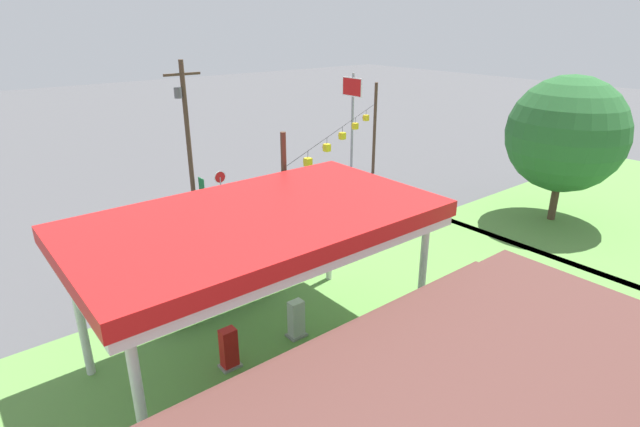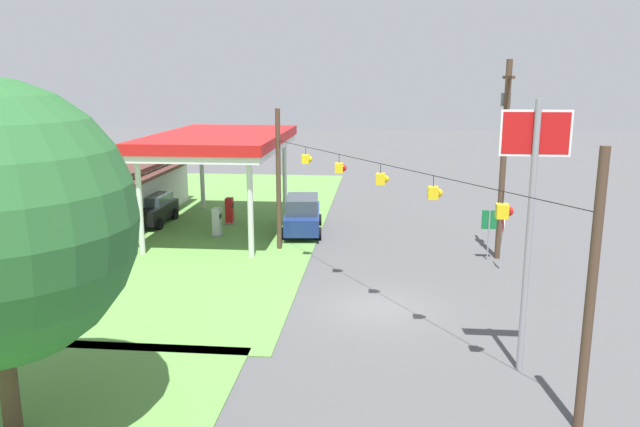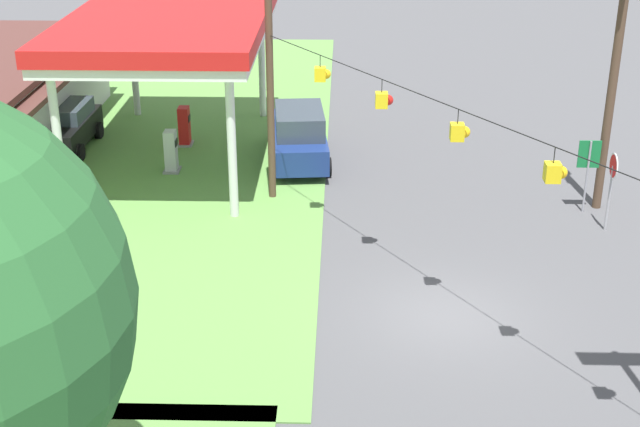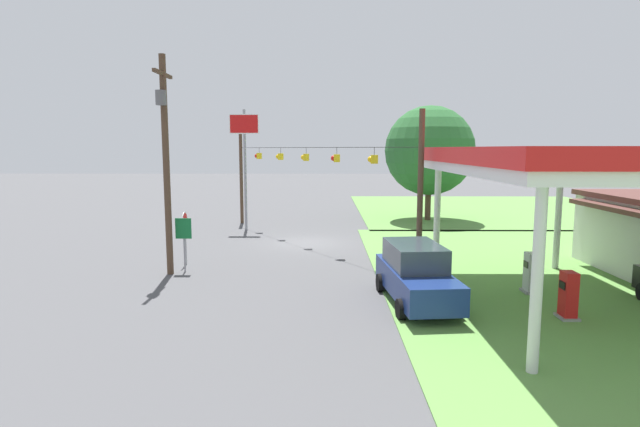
{
  "view_description": "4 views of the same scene",
  "coord_description": "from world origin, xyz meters",
  "px_view_note": "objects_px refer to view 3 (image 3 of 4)",
  "views": [
    {
      "loc": [
        19.42,
        21.89,
        11.36
      ],
      "look_at": [
        3.44,
        2.14,
        1.47
      ],
      "focal_mm": 28.0,
      "sensor_mm": 36.0,
      "label": 1
    },
    {
      "loc": [
        -22.23,
        0.01,
        8.54
      ],
      "look_at": [
        4.35,
        2.61,
        2.63
      ],
      "focal_mm": 35.0,
      "sensor_mm": 36.0,
      "label": 2
    },
    {
      "loc": [
        -19.83,
        2.66,
        11.5
      ],
      "look_at": [
        3.58,
        3.3,
        1.24
      ],
      "focal_mm": 50.0,
      "sensor_mm": 36.0,
      "label": 3
    },
    {
      "loc": [
        28.28,
        1.07,
        5.41
      ],
      "look_at": [
        2.27,
        0.8,
        2.02
      ],
      "focal_mm": 28.0,
      "sensor_mm": 36.0,
      "label": 4
    }
  ],
  "objects_px": {
    "gas_station_canopy": "(170,26)",
    "car_at_pumps_rear": "(64,126)",
    "fuel_pump_far": "(184,128)",
    "utility_pole_main": "(617,50)",
    "stop_sign_roadside": "(612,175)",
    "car_at_pumps_front": "(299,135)",
    "fuel_pump_near": "(171,153)",
    "route_sign": "(588,161)"
  },
  "relations": [
    {
      "from": "car_at_pumps_rear",
      "to": "route_sign",
      "type": "relative_size",
      "value": 1.77
    },
    {
      "from": "utility_pole_main",
      "to": "gas_station_canopy",
      "type": "bearing_deg",
      "value": 73.8
    },
    {
      "from": "fuel_pump_near",
      "to": "stop_sign_roadside",
      "type": "bearing_deg",
      "value": -107.82
    },
    {
      "from": "gas_station_canopy",
      "to": "car_at_pumps_rear",
      "type": "xyz_separation_m",
      "value": [
        0.96,
        4.53,
        -4.06
      ]
    },
    {
      "from": "gas_station_canopy",
      "to": "car_at_pumps_rear",
      "type": "bearing_deg",
      "value": 77.99
    },
    {
      "from": "fuel_pump_near",
      "to": "route_sign",
      "type": "xyz_separation_m",
      "value": [
        -3.14,
        -13.92,
        0.97
      ]
    },
    {
      "from": "car_at_pumps_front",
      "to": "utility_pole_main",
      "type": "xyz_separation_m",
      "value": [
        -3.94,
        -9.92,
        4.15
      ]
    },
    {
      "from": "gas_station_canopy",
      "to": "fuel_pump_far",
      "type": "relative_size",
      "value": 7.75
    },
    {
      "from": "stop_sign_roadside",
      "to": "route_sign",
      "type": "distance_m",
      "value": 1.49
    },
    {
      "from": "fuel_pump_far",
      "to": "car_at_pumps_front",
      "type": "relative_size",
      "value": 0.29
    },
    {
      "from": "gas_station_canopy",
      "to": "car_at_pumps_front",
      "type": "relative_size",
      "value": 2.26
    },
    {
      "from": "gas_station_canopy",
      "to": "utility_pole_main",
      "type": "bearing_deg",
      "value": -106.2
    },
    {
      "from": "fuel_pump_near",
      "to": "car_at_pumps_rear",
      "type": "distance_m",
      "value": 5.13
    },
    {
      "from": "gas_station_canopy",
      "to": "car_at_pumps_rear",
      "type": "height_order",
      "value": "gas_station_canopy"
    },
    {
      "from": "car_at_pumps_rear",
      "to": "stop_sign_roadside",
      "type": "distance_m",
      "value": 20.07
    },
    {
      "from": "car_at_pumps_front",
      "to": "utility_pole_main",
      "type": "distance_m",
      "value": 11.45
    },
    {
      "from": "fuel_pump_near",
      "to": "car_at_pumps_front",
      "type": "bearing_deg",
      "value": -75.36
    },
    {
      "from": "gas_station_canopy",
      "to": "utility_pole_main",
      "type": "distance_m",
      "value": 15.05
    },
    {
      "from": "gas_station_canopy",
      "to": "stop_sign_roadside",
      "type": "xyz_separation_m",
      "value": [
        -6.03,
        -14.26,
        -3.15
      ]
    },
    {
      "from": "gas_station_canopy",
      "to": "fuel_pump_near",
      "type": "distance_m",
      "value": 4.47
    },
    {
      "from": "gas_station_canopy",
      "to": "car_at_pumps_front",
      "type": "xyz_separation_m",
      "value": [
        -0.26,
        -4.54,
        -3.92
      ]
    },
    {
      "from": "route_sign",
      "to": "utility_pole_main",
      "type": "height_order",
      "value": "utility_pole_main"
    },
    {
      "from": "gas_station_canopy",
      "to": "route_sign",
      "type": "distance_m",
      "value": 15.01
    },
    {
      "from": "fuel_pump_far",
      "to": "utility_pole_main",
      "type": "distance_m",
      "value": 16.14
    },
    {
      "from": "car_at_pumps_front",
      "to": "utility_pole_main",
      "type": "relative_size",
      "value": 0.57
    },
    {
      "from": "gas_station_canopy",
      "to": "fuel_pump_near",
      "type": "xyz_separation_m",
      "value": [
        -1.44,
        -0.0,
        -4.23
      ]
    },
    {
      "from": "gas_station_canopy",
      "to": "stop_sign_roadside",
      "type": "bearing_deg",
      "value": -112.91
    },
    {
      "from": "gas_station_canopy",
      "to": "car_at_pumps_rear",
      "type": "distance_m",
      "value": 6.16
    },
    {
      "from": "fuel_pump_far",
      "to": "stop_sign_roadside",
      "type": "bearing_deg",
      "value": -117.64
    },
    {
      "from": "fuel_pump_far",
      "to": "stop_sign_roadside",
      "type": "xyz_separation_m",
      "value": [
        -7.47,
        -14.26,
        1.08
      ]
    },
    {
      "from": "fuel_pump_far",
      "to": "gas_station_canopy",
      "type": "bearing_deg",
      "value": 179.94
    },
    {
      "from": "car_at_pumps_rear",
      "to": "fuel_pump_near",
      "type": "bearing_deg",
      "value": 62.83
    },
    {
      "from": "car_at_pumps_front",
      "to": "car_at_pumps_rear",
      "type": "relative_size",
      "value": 1.25
    },
    {
      "from": "gas_station_canopy",
      "to": "utility_pole_main",
      "type": "height_order",
      "value": "utility_pole_main"
    },
    {
      "from": "fuel_pump_near",
      "to": "utility_pole_main",
      "type": "relative_size",
      "value": 0.17
    },
    {
      "from": "fuel_pump_far",
      "to": "route_sign",
      "type": "bearing_deg",
      "value": -113.42
    },
    {
      "from": "car_at_pumps_front",
      "to": "stop_sign_roadside",
      "type": "bearing_deg",
      "value": -126.1
    },
    {
      "from": "route_sign",
      "to": "car_at_pumps_rear",
      "type": "bearing_deg",
      "value": 73.26
    },
    {
      "from": "car_at_pumps_rear",
      "to": "stop_sign_roadside",
      "type": "relative_size",
      "value": 1.7
    },
    {
      "from": "fuel_pump_near",
      "to": "gas_station_canopy",
      "type": "bearing_deg",
      "value": 0.06
    },
    {
      "from": "fuel_pump_far",
      "to": "utility_pole_main",
      "type": "xyz_separation_m",
      "value": [
        -5.64,
        -14.45,
        4.46
      ]
    },
    {
      "from": "fuel_pump_near",
      "to": "utility_pole_main",
      "type": "height_order",
      "value": "utility_pole_main"
    }
  ]
}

